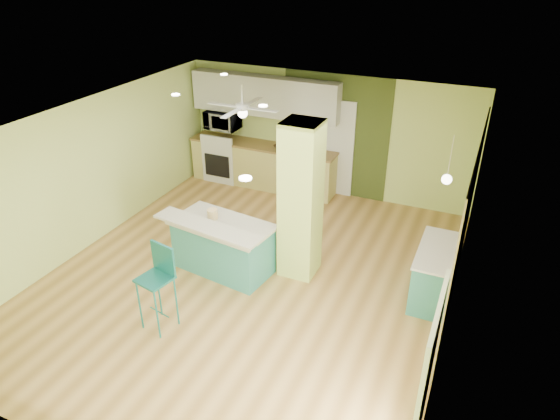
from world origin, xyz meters
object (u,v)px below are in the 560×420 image
object	(u,v)px
peninsula	(223,245)
side_counter	(434,273)
bar_stool	(159,274)
fruit_bowl	(283,147)
canister	(213,214)

from	to	relation	value
peninsula	side_counter	bearing A→B (deg)	19.50
peninsula	side_counter	world-z (taller)	peninsula
bar_stool	fruit_bowl	size ratio (longest dim) A/B	3.70
peninsula	fruit_bowl	world-z (taller)	fruit_bowl
bar_stool	canister	bearing A→B (deg)	105.88
fruit_bowl	canister	xyz separation A→B (m)	(0.13, -3.02, -0.06)
side_counter	canister	distance (m)	3.47
bar_stool	peninsula	bearing A→B (deg)	97.90
fruit_bowl	bar_stool	bearing A→B (deg)	-87.01
peninsula	canister	world-z (taller)	canister
peninsula	fruit_bowl	distance (m)	3.19
bar_stool	side_counter	bearing A→B (deg)	44.85
bar_stool	side_counter	distance (m)	3.93
side_counter	fruit_bowl	size ratio (longest dim) A/B	3.79
side_counter	canister	size ratio (longest dim) A/B	7.55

